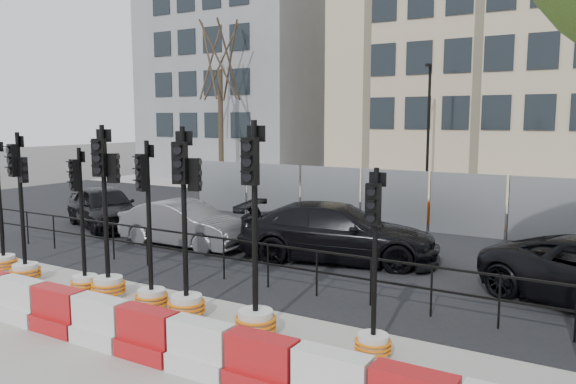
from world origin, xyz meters
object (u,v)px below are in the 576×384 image
Objects in this scene: traffic_signal_d at (107,258)px; car_a at (105,207)px; traffic_signal_h at (373,319)px; car_c at (338,232)px; traffic_signal_a at (2,244)px.

car_a is at bearing 121.77° from traffic_signal_d.
car_a is (-11.78, 5.10, 0.11)m from traffic_signal_h.
traffic_signal_d is at bearing 137.91° from car_c.
car_a is at bearing 156.70° from traffic_signal_h.
car_c is at bearing 44.74° from traffic_signal_d.
traffic_signal_a is 9.62m from traffic_signal_h.
traffic_signal_h is 12.84m from car_a.
traffic_signal_a reaches higher than car_c.
traffic_signal_h is 0.53× the size of car_c.
traffic_signal_h is 5.97m from car_c.
traffic_signal_a is at bearing 161.02° from traffic_signal_d.
traffic_signal_a is 0.58× the size of car_c.
traffic_signal_h is at bearing -16.67° from traffic_signal_d.
traffic_signal_d is 7.89m from car_a.
car_c is (2.75, 5.19, -0.10)m from traffic_signal_d.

